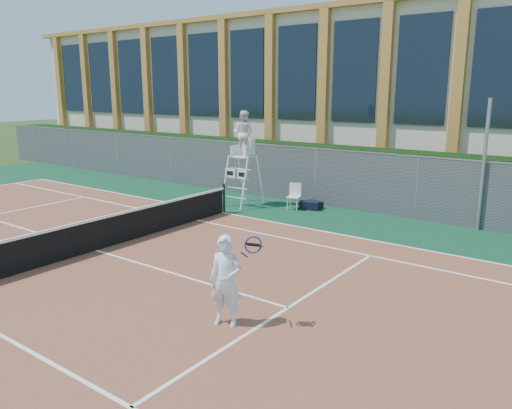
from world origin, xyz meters
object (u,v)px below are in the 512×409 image
Objects in this scene: tennis_player at (226,281)px; umpire_chair at (243,136)px; steel_pole at (484,166)px; plastic_chair at (294,194)px.

umpire_chair is at bearing 125.84° from tennis_player.
plastic_chair is at bearing -170.50° from steel_pole.
plastic_chair is 9.85m from tennis_player.
steel_pole reaches higher than plastic_chair.
plastic_chair is 0.55× the size of tennis_player.
steel_pole reaches higher than tennis_player.
steel_pole is 1.13× the size of umpire_chair.
tennis_player is at bearing -54.16° from umpire_chair.
umpire_chair is at bearing -168.73° from steel_pole.
umpire_chair is (-8.28, -1.65, 0.62)m from steel_pole.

